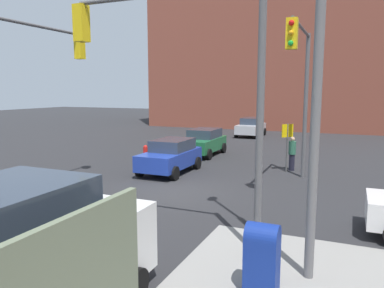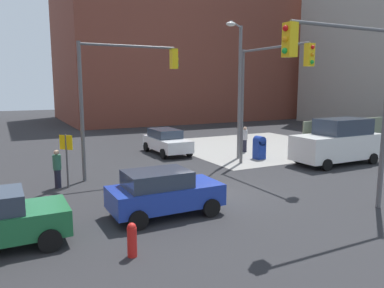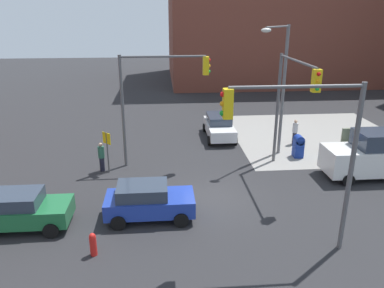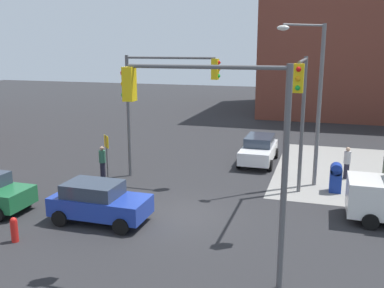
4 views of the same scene
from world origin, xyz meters
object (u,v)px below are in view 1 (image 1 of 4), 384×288
object	(u,v)px
traffic_signal_nw_corner	(301,75)
sedan_blue	(171,156)
sedan_green	(203,142)
traffic_signal_se_corner	(32,74)
traffic_signal_ne_corner	(180,65)
pedestrian_crossing	(292,153)
sedan_silver	(251,127)
fire_hydrant	(146,153)
mailbox_blue	(262,256)
van_white_delivery	(8,271)
street_lamp_corner	(307,56)

from	to	relation	value
traffic_signal_nw_corner	sedan_blue	bearing A→B (deg)	-93.94
traffic_signal_nw_corner	sedan_green	xyz separation A→B (m)	(-5.74, -6.48, -3.77)
traffic_signal_se_corner	sedan_green	xyz separation A→B (m)	(-10.95, 2.52, -3.76)
traffic_signal_ne_corner	pedestrian_crossing	bearing A→B (deg)	172.38
sedan_silver	fire_hydrant	bearing A→B (deg)	-10.24
fire_hydrant	sedan_silver	xyz separation A→B (m)	(-13.97, 2.52, 0.36)
mailbox_blue	sedan_silver	xyz separation A→B (m)	(-25.17, -6.68, 0.08)
traffic_signal_ne_corner	mailbox_blue	distance (m)	4.95
van_white_delivery	sedan_blue	bearing A→B (deg)	-164.58
pedestrian_crossing	sedan_green	bearing A→B (deg)	10.12
fire_hydrant	sedan_blue	world-z (taller)	sedan_blue
traffic_signal_se_corner	mailbox_blue	distance (m)	10.85
fire_hydrant	sedan_blue	bearing A→B (deg)	52.30
traffic_signal_nw_corner	pedestrian_crossing	distance (m)	4.97
street_lamp_corner	pedestrian_crossing	size ratio (longest dim) A/B	4.67
traffic_signal_nw_corner	sedan_blue	world-z (taller)	traffic_signal_nw_corner
van_white_delivery	traffic_signal_se_corner	bearing A→B (deg)	-136.93
traffic_signal_nw_corner	street_lamp_corner	bearing A→B (deg)	7.96
traffic_signal_nw_corner	fire_hydrant	world-z (taller)	traffic_signal_nw_corner
mailbox_blue	fire_hydrant	bearing A→B (deg)	-140.60
traffic_signal_ne_corner	pedestrian_crossing	distance (m)	11.04
street_lamp_corner	van_white_delivery	size ratio (longest dim) A/B	1.48
fire_hydrant	van_white_delivery	bearing A→B (deg)	22.67
street_lamp_corner	pedestrian_crossing	world-z (taller)	street_lamp_corner
sedan_blue	van_white_delivery	world-z (taller)	van_white_delivery
traffic_signal_ne_corner	traffic_signal_se_corner	bearing A→B (deg)	-105.13
traffic_signal_ne_corner	fire_hydrant	distance (m)	12.30
traffic_signal_se_corner	pedestrian_crossing	size ratio (longest dim) A/B	3.79
traffic_signal_nw_corner	fire_hydrant	bearing A→B (deg)	-105.56
sedan_silver	traffic_signal_se_corner	bearing A→B (deg)	-7.45
traffic_signal_nw_corner	fire_hydrant	distance (m)	9.93
mailbox_blue	pedestrian_crossing	bearing A→B (deg)	-174.29
sedan_green	van_white_delivery	bearing A→B (deg)	12.07
mailbox_blue	traffic_signal_ne_corner	bearing A→B (deg)	-123.41
traffic_signal_nw_corner	sedan_blue	xyz separation A→B (m)	(-0.42, -6.11, -3.77)
sedan_green	sedan_blue	xyz separation A→B (m)	(5.32, 0.37, -0.00)
traffic_signal_nw_corner	sedan_green	bearing A→B (deg)	-131.54
traffic_signal_ne_corner	fire_hydrant	world-z (taller)	traffic_signal_ne_corner
traffic_signal_se_corner	street_lamp_corner	bearing A→B (deg)	77.11
sedan_silver	sedan_green	xyz separation A→B (m)	(10.65, -0.31, -0.00)
mailbox_blue	sedan_silver	distance (m)	26.04
sedan_blue	traffic_signal_se_corner	bearing A→B (deg)	-27.19
traffic_signal_se_corner	street_lamp_corner	size ratio (longest dim) A/B	0.81
traffic_signal_nw_corner	pedestrian_crossing	xyz separation A→B (m)	(-3.22, -0.70, -3.72)
fire_hydrant	sedan_blue	size ratio (longest dim) A/B	0.24
sedan_silver	van_white_delivery	xyz separation A→B (m)	(28.34, 3.48, 0.44)
traffic_signal_se_corner	sedan_blue	size ratio (longest dim) A/B	1.66
traffic_signal_ne_corner	mailbox_blue	size ratio (longest dim) A/B	4.55
traffic_signal_ne_corner	sedan_silver	distance (m)	24.13
traffic_signal_ne_corner	mailbox_blue	world-z (taller)	traffic_signal_ne_corner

